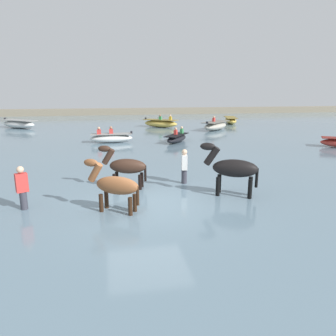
{
  "coord_description": "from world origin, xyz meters",
  "views": [
    {
      "loc": [
        -1.05,
        -8.86,
        3.65
      ],
      "look_at": [
        1.11,
        2.31,
        0.86
      ],
      "focal_mm": 33.36,
      "sensor_mm": 36.0,
      "label": 1
    }
  ],
  "objects_px": {
    "person_onlooker_right": "(23,192)",
    "boat_far_offshore": "(19,124)",
    "boat_distant_east": "(216,126)",
    "horse_trailing_chestnut": "(115,187)",
    "boat_near_port": "(111,138)",
    "boat_distant_west": "(161,123)",
    "boat_near_starboard": "(177,138)",
    "horse_flank_dark_bay": "(126,167)",
    "horse_lead_black": "(232,170)",
    "boat_mid_outer": "(231,120)",
    "person_onlooker_left": "(184,170)"
  },
  "relations": [
    {
      "from": "horse_flank_dark_bay",
      "to": "person_onlooker_right",
      "type": "distance_m",
      "value": 3.38
    },
    {
      "from": "boat_distant_west",
      "to": "person_onlooker_right",
      "type": "relative_size",
      "value": 2.1
    },
    {
      "from": "horse_trailing_chestnut",
      "to": "boat_far_offshore",
      "type": "relative_size",
      "value": 0.47
    },
    {
      "from": "horse_lead_black",
      "to": "boat_mid_outer",
      "type": "relative_size",
      "value": 0.54
    },
    {
      "from": "boat_near_port",
      "to": "boat_mid_outer",
      "type": "height_order",
      "value": "boat_near_port"
    },
    {
      "from": "boat_far_offshore",
      "to": "boat_near_starboard",
      "type": "distance_m",
      "value": 16.6
    },
    {
      "from": "horse_flank_dark_bay",
      "to": "person_onlooker_right",
      "type": "xyz_separation_m",
      "value": [
        -3.01,
        -1.52,
        -0.22
      ]
    },
    {
      "from": "boat_near_port",
      "to": "boat_distant_west",
      "type": "height_order",
      "value": "boat_distant_west"
    },
    {
      "from": "boat_near_port",
      "to": "person_onlooker_right",
      "type": "relative_size",
      "value": 1.71
    },
    {
      "from": "horse_trailing_chestnut",
      "to": "horse_flank_dark_bay",
      "type": "xyz_separation_m",
      "value": [
        0.43,
        2.18,
        0.01
      ]
    },
    {
      "from": "boat_far_offshore",
      "to": "boat_near_starboard",
      "type": "relative_size",
      "value": 1.44
    },
    {
      "from": "horse_lead_black",
      "to": "horse_flank_dark_bay",
      "type": "bearing_deg",
      "value": 156.01
    },
    {
      "from": "boat_distant_west",
      "to": "person_onlooker_left",
      "type": "xyz_separation_m",
      "value": [
        -2.27,
        -18.51,
        0.15
      ]
    },
    {
      "from": "person_onlooker_right",
      "to": "boat_distant_east",
      "type": "bearing_deg",
      "value": 55.41
    },
    {
      "from": "boat_near_starboard",
      "to": "boat_distant_west",
      "type": "bearing_deg",
      "value": 87.16
    },
    {
      "from": "person_onlooker_right",
      "to": "boat_far_offshore",
      "type": "bearing_deg",
      "value": 104.32
    },
    {
      "from": "boat_near_starboard",
      "to": "boat_mid_outer",
      "type": "distance_m",
      "value": 13.93
    },
    {
      "from": "boat_mid_outer",
      "to": "person_onlooker_left",
      "type": "distance_m",
      "value": 22.99
    },
    {
      "from": "boat_far_offshore",
      "to": "boat_near_starboard",
      "type": "xyz_separation_m",
      "value": [
        12.57,
        -10.84,
        -0.1
      ]
    },
    {
      "from": "boat_far_offshore",
      "to": "boat_distant_west",
      "type": "relative_size",
      "value": 1.12
    },
    {
      "from": "horse_lead_black",
      "to": "boat_near_starboard",
      "type": "relative_size",
      "value": 0.77
    },
    {
      "from": "horse_trailing_chestnut",
      "to": "boat_distant_east",
      "type": "xyz_separation_m",
      "value": [
        9.19,
        17.72,
        -0.35
      ]
    },
    {
      "from": "boat_near_port",
      "to": "boat_distant_west",
      "type": "relative_size",
      "value": 0.81
    },
    {
      "from": "boat_far_offshore",
      "to": "boat_mid_outer",
      "type": "height_order",
      "value": "boat_far_offshore"
    },
    {
      "from": "person_onlooker_left",
      "to": "horse_flank_dark_bay",
      "type": "bearing_deg",
      "value": -176.09
    },
    {
      "from": "horse_trailing_chestnut",
      "to": "boat_distant_east",
      "type": "bearing_deg",
      "value": 62.6
    },
    {
      "from": "horse_trailing_chestnut",
      "to": "person_onlooker_right",
      "type": "height_order",
      "value": "horse_trailing_chestnut"
    },
    {
      "from": "horse_trailing_chestnut",
      "to": "boat_near_port",
      "type": "bearing_deg",
      "value": 89.65
    },
    {
      "from": "boat_distant_west",
      "to": "horse_flank_dark_bay",
      "type": "bearing_deg",
      "value": -103.27
    },
    {
      "from": "boat_near_port",
      "to": "boat_distant_east",
      "type": "bearing_deg",
      "value": 29.96
    },
    {
      "from": "person_onlooker_right",
      "to": "person_onlooker_left",
      "type": "distance_m",
      "value": 5.41
    },
    {
      "from": "horse_trailing_chestnut",
      "to": "boat_distant_east",
      "type": "height_order",
      "value": "horse_trailing_chestnut"
    },
    {
      "from": "boat_near_starboard",
      "to": "horse_flank_dark_bay",
      "type": "bearing_deg",
      "value": -112.36
    },
    {
      "from": "horse_lead_black",
      "to": "boat_mid_outer",
      "type": "distance_m",
      "value": 24.0
    },
    {
      "from": "person_onlooker_left",
      "to": "boat_mid_outer",
      "type": "bearing_deg",
      "value": 63.84
    },
    {
      "from": "horse_flank_dark_bay",
      "to": "boat_mid_outer",
      "type": "bearing_deg",
      "value": 59.45
    },
    {
      "from": "horse_flank_dark_bay",
      "to": "boat_mid_outer",
      "type": "relative_size",
      "value": 0.48
    },
    {
      "from": "horse_lead_black",
      "to": "boat_far_offshore",
      "type": "relative_size",
      "value": 0.53
    },
    {
      "from": "boat_far_offshore",
      "to": "person_onlooker_left",
      "type": "relative_size",
      "value": 2.37
    },
    {
      "from": "horse_lead_black",
      "to": "boat_distant_east",
      "type": "distance_m",
      "value": 17.87
    },
    {
      "from": "horse_trailing_chestnut",
      "to": "boat_near_port",
      "type": "distance_m",
      "value": 12.48
    },
    {
      "from": "boat_far_offshore",
      "to": "horse_lead_black",
      "type": "bearing_deg",
      "value": -61.43
    },
    {
      "from": "horse_flank_dark_bay",
      "to": "boat_distant_west",
      "type": "distance_m",
      "value": 19.17
    },
    {
      "from": "horse_flank_dark_bay",
      "to": "boat_mid_outer",
      "type": "distance_m",
      "value": 24.14
    },
    {
      "from": "horse_flank_dark_bay",
      "to": "person_onlooker_right",
      "type": "bearing_deg",
      "value": -153.21
    },
    {
      "from": "boat_far_offshore",
      "to": "person_onlooker_left",
      "type": "bearing_deg",
      "value": -62.09
    },
    {
      "from": "boat_near_starboard",
      "to": "boat_distant_east",
      "type": "bearing_deg",
      "value": 51.02
    },
    {
      "from": "boat_near_starboard",
      "to": "person_onlooker_left",
      "type": "xyz_separation_m",
      "value": [
        -1.82,
        -9.46,
        0.24
      ]
    },
    {
      "from": "horse_trailing_chestnut",
      "to": "horse_flank_dark_bay",
      "type": "height_order",
      "value": "horse_flank_dark_bay"
    },
    {
      "from": "boat_distant_east",
      "to": "person_onlooker_left",
      "type": "bearing_deg",
      "value": -113.29
    }
  ]
}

